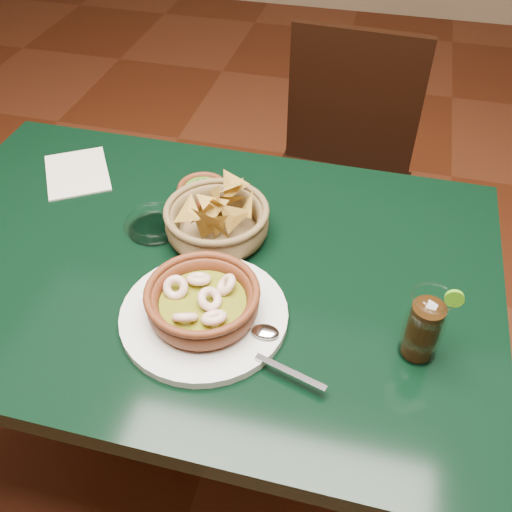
% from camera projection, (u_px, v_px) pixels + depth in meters
% --- Properties ---
extents(ground, '(7.00, 7.00, 0.00)m').
position_uv_depth(ground, '(211.00, 448.00, 1.64)').
color(ground, '#471C0C').
rests_on(ground, ground).
extents(dining_table, '(1.20, 0.80, 0.75)m').
position_uv_depth(dining_table, '(194.00, 294.00, 1.19)').
color(dining_table, black).
rests_on(dining_table, ground).
extents(dining_chair, '(0.45, 0.45, 0.91)m').
position_uv_depth(dining_chair, '(339.00, 177.00, 1.76)').
color(dining_chair, black).
rests_on(dining_chair, ground).
extents(shrimp_plate, '(0.38, 0.30, 0.08)m').
position_uv_depth(shrimp_plate, '(203.00, 305.00, 0.99)').
color(shrimp_plate, silver).
rests_on(shrimp_plate, dining_table).
extents(chip_basket, '(0.24, 0.24, 0.15)m').
position_uv_depth(chip_basket, '(217.00, 220.00, 1.15)').
color(chip_basket, brown).
rests_on(chip_basket, dining_table).
extents(guacamole_ramekin, '(0.13, 0.13, 0.05)m').
position_uv_depth(guacamole_ramekin, '(203.00, 192.00, 1.25)').
color(guacamole_ramekin, '#552411').
rests_on(guacamole_ramekin, dining_table).
extents(cola_drink, '(0.14, 0.14, 0.16)m').
position_uv_depth(cola_drink, '(424.00, 326.00, 0.91)').
color(cola_drink, white).
rests_on(cola_drink, dining_table).
extents(glass_ashtray, '(0.13, 0.13, 0.03)m').
position_uv_depth(glass_ashtray, '(154.00, 224.00, 1.18)').
color(glass_ashtray, white).
rests_on(glass_ashtray, dining_table).
extents(paper_menu, '(0.22, 0.23, 0.00)m').
position_uv_depth(paper_menu, '(77.00, 173.00, 1.34)').
color(paper_menu, beige).
rests_on(paper_menu, dining_table).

